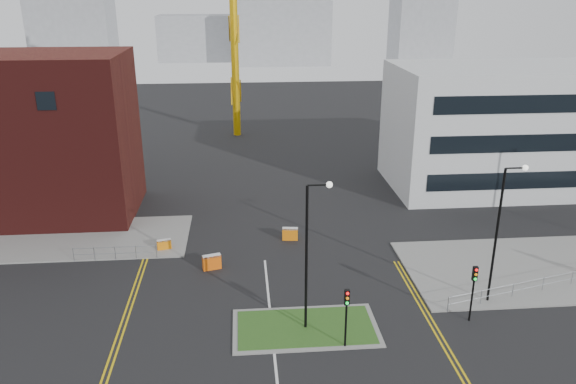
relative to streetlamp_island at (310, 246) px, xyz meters
name	(u,v)px	position (x,y,z in m)	size (l,w,h in m)	color
pavement_left	(11,241)	(-22.22, 14.00, -5.35)	(28.00, 8.00, 0.12)	slate
pavement_right	(571,267)	(19.78, 6.00, -5.35)	(24.00, 10.00, 0.12)	slate
island_kerb	(306,328)	(-0.22, 0.00, -5.37)	(8.60, 4.60, 0.08)	slate
grass_island	(306,327)	(-0.22, 0.00, -5.35)	(8.00, 4.00, 0.12)	#1F4A18
office_block	(519,127)	(23.79, 23.97, 0.59)	(25.00, 12.20, 12.00)	silver
streetlamp_island	(310,246)	(0.00, 0.00, 0.00)	(1.46, 0.36, 9.18)	black
streetlamp_right_near	(501,224)	(12.00, 2.00, 0.00)	(1.46, 0.36, 9.18)	black
traffic_light_island	(347,307)	(1.78, -2.02, -2.85)	(0.28, 0.33, 3.65)	black
traffic_light_right	(474,283)	(9.78, -0.02, -2.85)	(0.28, 0.33, 3.65)	black
railing_left	(115,251)	(-13.22, 10.00, -4.67)	(6.05, 0.05, 1.10)	gray
railing_right	(573,275)	(18.28, 3.50, -4.63)	(19.05, 5.05, 1.10)	gray
yellow_left_a	(123,318)	(-11.22, 2.00, -5.41)	(0.12, 24.00, 0.01)	gold
yellow_left_b	(128,318)	(-10.92, 2.00, -5.41)	(0.12, 24.00, 0.01)	gold
yellow_right_a	(440,342)	(7.28, -2.00, -5.41)	(0.12, 20.00, 0.01)	gold
yellow_right_b	(445,342)	(7.58, -2.00, -5.41)	(0.12, 20.00, 0.01)	gold
skyline_a	(73,24)	(-42.22, 112.00, 5.59)	(18.00, 12.00, 22.00)	gray
skyline_b	(283,32)	(7.78, 122.00, 2.59)	(24.00, 12.00, 16.00)	gray
skyline_c	(422,8)	(42.78, 117.00, 8.59)	(14.00, 12.00, 28.00)	gray
skyline_d	(215,38)	(-10.22, 132.00, 0.59)	(30.00, 12.00, 12.00)	gray
barrier_left	(164,245)	(-9.82, 11.37, -4.93)	(1.11, 0.63, 0.89)	orange
barrier_mid	(212,261)	(-6.05, 8.00, -4.82)	(1.37, 0.77, 1.10)	#EB5C0D
barrier_right	(290,233)	(-0.03, 12.46, -4.85)	(1.26, 0.55, 1.03)	orange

